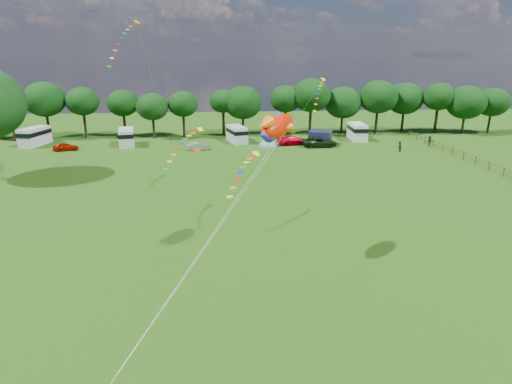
{
  "coord_description": "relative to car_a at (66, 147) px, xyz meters",
  "views": [
    {
      "loc": [
        -2.77,
        -23.93,
        14.29
      ],
      "look_at": [
        0.0,
        8.0,
        4.0
      ],
      "focal_mm": 30.0,
      "sensor_mm": 36.0,
      "label": 1
    }
  ],
  "objects": [
    {
      "name": "car_d",
      "position": [
        40.22,
        -0.52,
        0.15
      ],
      "size": [
        5.88,
        2.85,
        1.57
      ],
      "primitive_type": "imported",
      "rotation": [
        0.0,
        0.0,
        1.61
      ],
      "color": "black",
      "rests_on": "ground"
    },
    {
      "name": "ground_plane",
      "position": [
        26.73,
        -44.07,
        -0.64
      ],
      "size": [
        180.0,
        180.0,
        0.0
      ],
      "primitive_type": "plane",
      "color": "black",
      "rests_on": "ground"
    },
    {
      "name": "car_a",
      "position": [
        0.0,
        0.0,
        0.0
      ],
      "size": [
        4.06,
        2.37,
        1.27
      ],
      "primitive_type": "imported",
      "rotation": [
        0.0,
        0.0,
        1.81
      ],
      "color": "#9F1100",
      "rests_on": "ground"
    },
    {
      "name": "campervan_c",
      "position": [
        26.98,
        4.67,
        0.83
      ],
      "size": [
        3.68,
        5.98,
        2.73
      ],
      "rotation": [
        0.0,
        0.0,
        1.82
      ],
      "color": "#BBBBBD",
      "rests_on": "ground"
    },
    {
      "name": "fence",
      "position": [
        58.73,
        -9.57,
        0.07
      ],
      "size": [
        0.12,
        33.12,
        1.2
      ],
      "color": "#472D19",
      "rests_on": "ground"
    },
    {
      "name": "car_c",
      "position": [
        36.11,
        1.58,
        0.12
      ],
      "size": [
        5.37,
        3.08,
        1.51
      ],
      "primitive_type": "imported",
      "rotation": [
        0.0,
        0.0,
        1.77
      ],
      "color": "#BA0012",
      "rests_on": "ground"
    },
    {
      "name": "streamer_kite_d",
      "position": [
        35.7,
        -18.02,
        9.61
      ],
      "size": [
        2.62,
        5.03,
        4.26
      ],
      "rotation": [
        0.0,
        0.0,
        0.72
      ],
      "color": "#FFFB1B",
      "rests_on": "ground"
    },
    {
      "name": "walker_b",
      "position": [
        58.28,
        -1.59,
        0.21
      ],
      "size": [
        1.11,
        0.55,
        1.69
      ],
      "primitive_type": "imported",
      "rotation": [
        0.0,
        0.0,
        3.18
      ],
      "color": "black",
      "rests_on": "ground"
    },
    {
      "name": "campervan_a",
      "position": [
        -6.46,
        4.95,
        0.93
      ],
      "size": [
        3.72,
        6.34,
        2.91
      ],
      "rotation": [
        0.0,
        0.0,
        1.36
      ],
      "color": "#B6B6B8",
      "rests_on": "ground"
    },
    {
      "name": "campervan_b",
      "position": [
        8.74,
        3.33,
        0.84
      ],
      "size": [
        3.32,
        5.92,
        2.74
      ],
      "rotation": [
        0.0,
        0.0,
        1.75
      ],
      "color": "#B9B9BB",
      "rests_on": "ground"
    },
    {
      "name": "tent_greyblue",
      "position": [
        31.86,
        0.34,
        -0.61
      ],
      "size": [
        3.24,
        3.55,
        2.41
      ],
      "color": "slate",
      "rests_on": "ground"
    },
    {
      "name": "streamer_kite_a",
      "position": [
        14.09,
        -18.51,
        15.28
      ],
      "size": [
        3.3,
        5.62,
        5.76
      ],
      "rotation": [
        0.0,
        0.0,
        1.0
      ],
      "color": "#D49000",
      "rests_on": "ground"
    },
    {
      "name": "campervan_d",
      "position": [
        48.25,
        5.2,
        0.87
      ],
      "size": [
        2.8,
        5.88,
        2.81
      ],
      "rotation": [
        0.0,
        0.0,
        1.51
      ],
      "color": "silver",
      "rests_on": "ground"
    },
    {
      "name": "car_b",
      "position": [
        20.79,
        -1.39,
        -0.03
      ],
      "size": [
        3.6,
        1.81,
        1.21
      ],
      "primitive_type": "imported",
      "rotation": [
        0.0,
        0.0,
        1.73
      ],
      "color": "gray",
      "rests_on": "ground"
    },
    {
      "name": "walker_a",
      "position": [
        51.71,
        -5.1,
        0.15
      ],
      "size": [
        0.89,
        0.85,
        1.57
      ],
      "primitive_type": "imported",
      "rotation": [
        0.0,
        0.0,
        3.84
      ],
      "color": "black",
      "rests_on": "ground"
    },
    {
      "name": "streamer_kite_c",
      "position": [
        26.16,
        -32.53,
        4.5
      ],
      "size": [
        3.19,
        4.87,
        2.8
      ],
      "rotation": [
        0.0,
        0.0,
        0.4
      ],
      "color": "yellow",
      "rests_on": "ground"
    },
    {
      "name": "streamer_kite_b",
      "position": [
        20.3,
        -20.8,
        4.51
      ],
      "size": [
        4.35,
        4.71,
        3.82
      ],
      "rotation": [
        0.0,
        0.0,
        0.65
      ],
      "color": "#FBFF00",
      "rests_on": "ground"
    },
    {
      "name": "tree_line",
      "position": [
        32.04,
        10.92,
        5.71
      ],
      "size": [
        102.98,
        10.98,
        10.27
      ],
      "color": "black",
      "rests_on": "ground"
    },
    {
      "name": "awning_navy",
      "position": [
        40.78,
        1.55,
        0.49
      ],
      "size": [
        4.45,
        4.09,
        2.26
      ],
      "primitive_type": "cube",
      "rotation": [
        0.0,
        0.0,
        -0.39
      ],
      "color": "#151C30",
      "rests_on": "ground"
    },
    {
      "name": "fish_kite",
      "position": [
        27.63,
        -40.21,
        9.14
      ],
      "size": [
        3.46,
        3.92,
        2.22
      ],
      "rotation": [
        0.0,
        -0.21,
        0.89
      ],
      "color": "red",
      "rests_on": "ground"
    },
    {
      "name": "tent_orange",
      "position": [
        20.27,
        -0.64,
        -0.61
      ],
      "size": [
        2.97,
        3.25,
        2.32
      ],
      "color": "#E04808",
      "rests_on": "ground"
    }
  ]
}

